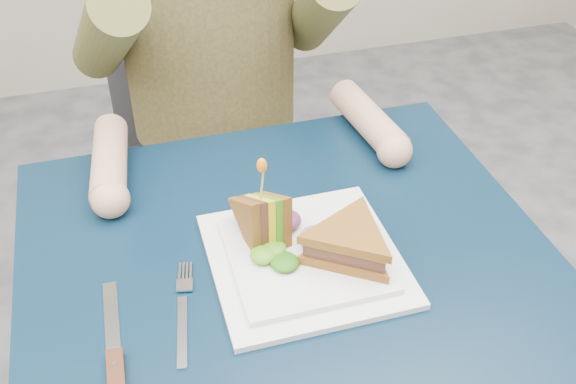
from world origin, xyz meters
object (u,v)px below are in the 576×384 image
object	(u,v)px
table	(296,313)
fork	(183,314)
chair	(210,129)
sandwich_upright	(263,219)
plate	(305,258)
knife	(116,371)
sandwich_flat	(350,243)

from	to	relation	value
table	fork	bearing A→B (deg)	-169.08
chair	sandwich_upright	bearing A→B (deg)	-92.65
plate	knife	bearing A→B (deg)	-156.24
plate	sandwich_upright	world-z (taller)	sandwich_upright
chair	plate	distance (m)	0.70
fork	table	bearing A→B (deg)	10.92
table	knife	bearing A→B (deg)	-158.39
chair	fork	xyz separation A→B (m)	(-0.16, -0.72, 0.19)
table	sandwich_upright	size ratio (longest dim) A/B	6.10
chair	plate	size ratio (longest dim) A/B	3.58
plate	fork	size ratio (longest dim) A/B	1.46
table	fork	xyz separation A→B (m)	(-0.16, -0.03, 0.08)
table	sandwich_upright	xyz separation A→B (m)	(-0.03, 0.06, 0.13)
sandwich_flat	knife	distance (m)	0.34
sandwich_flat	fork	world-z (taller)	sandwich_flat
table	chair	world-z (taller)	chair
table	knife	xyz separation A→B (m)	(-0.25, -0.10, 0.09)
table	sandwich_flat	xyz separation A→B (m)	(0.07, -0.01, 0.12)
plate	fork	xyz separation A→B (m)	(-0.18, -0.05, -0.01)
table	sandwich_flat	distance (m)	0.14
chair	knife	distance (m)	0.85
plate	sandwich_flat	bearing A→B (deg)	-24.44
table	knife	size ratio (longest dim) A/B	3.39
chair	sandwich_upright	size ratio (longest dim) A/B	7.57
sandwich_flat	fork	bearing A→B (deg)	-173.85
chair	fork	world-z (taller)	chair
chair	knife	world-z (taller)	chair
fork	knife	bearing A→B (deg)	-142.80
sandwich_upright	table	bearing A→B (deg)	-65.60
sandwich_upright	chair	bearing A→B (deg)	87.35
sandwich_upright	knife	xyz separation A→B (m)	(-0.22, -0.16, -0.05)
sandwich_upright	fork	world-z (taller)	sandwich_upright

